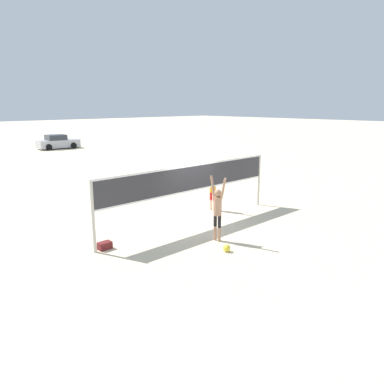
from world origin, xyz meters
name	(u,v)px	position (x,y,z in m)	size (l,w,h in m)	color
ground_plane	(192,224)	(0.00, 0.00, 0.00)	(200.00, 200.00, 0.00)	beige
volleyball_net	(192,181)	(0.00, 0.00, 1.73)	(8.64, 0.10, 2.37)	beige
player_spiker	(218,207)	(-0.64, -1.97, 1.21)	(0.28, 0.72, 2.28)	tan
player_blocker	(213,187)	(2.03, 0.83, 1.06)	(0.28, 0.69, 2.03)	beige
volleyball	(227,248)	(-1.14, -2.86, 0.12)	(0.24, 0.24, 0.24)	yellow
gear_bag	(105,246)	(-3.91, 0.02, 0.12)	(0.43, 0.28, 0.25)	maroon
parked_car_near	(58,142)	(7.13, 28.58, 0.66)	(4.33, 2.18, 1.48)	#B7B7BC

